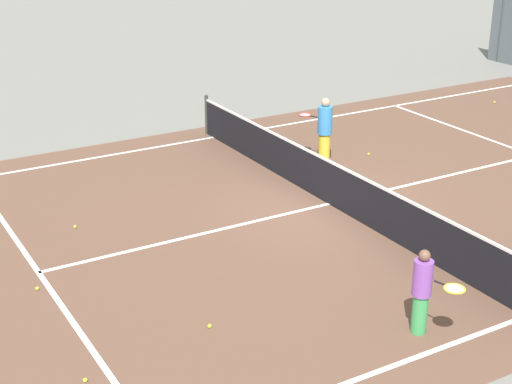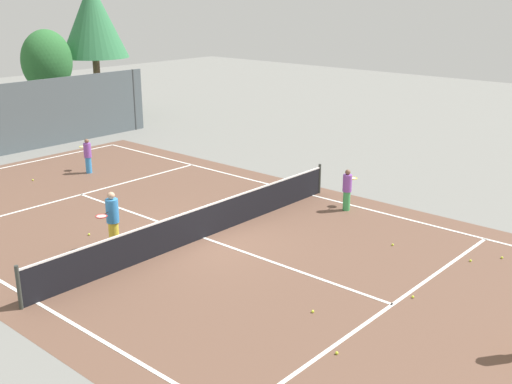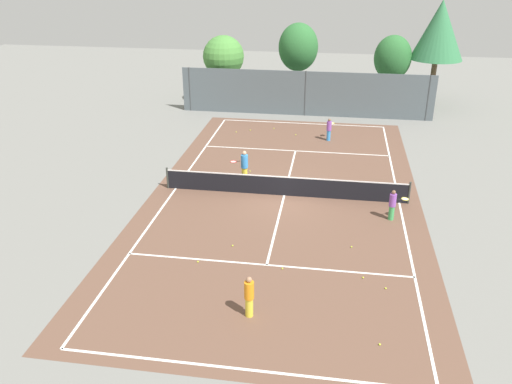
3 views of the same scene
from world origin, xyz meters
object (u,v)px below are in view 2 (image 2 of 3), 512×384
at_px(player_0, 113,219).
at_px(tennis_ball_9, 89,234).
at_px(tennis_ball_6, 150,243).
at_px(player_3, 347,189).
at_px(tennis_ball_8, 33,180).
at_px(tennis_ball_12, 313,311).
at_px(tennis_ball_3, 337,353).
at_px(tennis_ball_10, 470,261).
at_px(tennis_ball_2, 413,297).
at_px(tennis_ball_7, 393,245).
at_px(player_2, 88,155).
at_px(tennis_ball_1, 502,258).

xyz_separation_m(player_0, tennis_ball_9, (0.07, 1.38, -0.84)).
bearing_deg(tennis_ball_6, player_3, -22.60).
bearing_deg(tennis_ball_8, tennis_ball_9, -106.26).
bearing_deg(tennis_ball_12, tennis_ball_3, -127.64).
xyz_separation_m(player_3, tennis_ball_3, (-7.63, -4.82, -0.71)).
distance_m(player_3, tennis_ball_3, 9.05).
xyz_separation_m(player_0, tennis_ball_6, (0.87, -0.55, -0.84)).
relative_size(tennis_ball_9, tennis_ball_10, 1.00).
height_order(player_0, player_3, player_0).
distance_m(player_3, tennis_ball_8, 12.33).
bearing_deg(tennis_ball_3, player_3, 32.27).
distance_m(tennis_ball_2, tennis_ball_3, 3.27).
relative_size(tennis_ball_6, tennis_ball_7, 1.00).
distance_m(tennis_ball_3, tennis_ball_8, 16.14).
distance_m(player_2, tennis_ball_9, 7.20).
distance_m(tennis_ball_1, tennis_ball_2, 3.83).
xyz_separation_m(tennis_ball_6, tennis_ball_10, (4.97, -7.59, 0.00)).
relative_size(tennis_ball_8, tennis_ball_10, 1.00).
relative_size(tennis_ball_10, tennis_ball_12, 1.00).
relative_size(player_0, tennis_ball_10, 25.58).
bearing_deg(tennis_ball_10, tennis_ball_8, 103.45).
bearing_deg(tennis_ball_8, tennis_ball_10, -76.55).
bearing_deg(tennis_ball_8, player_3, -64.90).
height_order(player_3, tennis_ball_3, player_3).
bearing_deg(tennis_ball_1, tennis_ball_6, 125.16).
xyz_separation_m(player_3, tennis_ball_1, (-0.60, -5.52, -0.71)).
xyz_separation_m(player_2, tennis_ball_12, (-3.45, -13.88, -0.70)).
height_order(tennis_ball_7, tennis_ball_9, same).
xyz_separation_m(player_2, tennis_ball_1, (2.50, -15.99, -0.70)).
height_order(player_2, tennis_ball_12, player_2).
bearing_deg(player_2, tennis_ball_1, -81.12).
relative_size(tennis_ball_3, tennis_ball_9, 1.00).
distance_m(player_3, tennis_ball_9, 8.50).
xyz_separation_m(player_0, tennis_ball_2, (2.85, -7.98, -0.84)).
bearing_deg(player_2, tennis_ball_9, -124.41).
height_order(tennis_ball_1, tennis_ball_10, same).
bearing_deg(player_3, tennis_ball_6, 157.40).
bearing_deg(tennis_ball_6, tennis_ball_7, -49.82).
xyz_separation_m(tennis_ball_3, tennis_ball_6, (1.28, 7.46, 0.00)).
xyz_separation_m(player_3, tennis_ball_6, (-6.34, 2.64, -0.71)).
bearing_deg(player_3, tennis_ball_8, 115.10).
bearing_deg(tennis_ball_9, tennis_ball_8, 73.74).
bearing_deg(player_2, tennis_ball_2, -94.73).
bearing_deg(tennis_ball_7, player_2, 95.72).
bearing_deg(tennis_ball_12, tennis_ball_6, 88.12).
bearing_deg(tennis_ball_2, tennis_ball_9, 106.57).
bearing_deg(player_0, tennis_ball_7, -47.61).
height_order(player_3, tennis_ball_8, player_3).
relative_size(player_2, tennis_ball_12, 21.54).
bearing_deg(tennis_ball_6, tennis_ball_9, 112.56).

